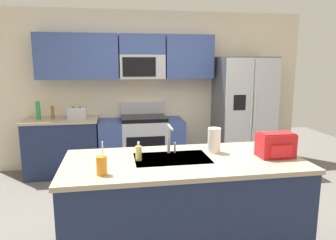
% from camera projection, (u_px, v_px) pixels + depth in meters
% --- Properties ---
extents(ground_plane, '(9.00, 9.00, 0.00)m').
position_uv_depth(ground_plane, '(179.00, 221.00, 3.54)').
color(ground_plane, '#66605B').
rests_on(ground_plane, ground).
extents(kitchen_wall_unit, '(5.20, 0.43, 2.60)m').
position_uv_depth(kitchen_wall_unit, '(146.00, 80.00, 5.26)').
color(kitchen_wall_unit, beige).
rests_on(kitchen_wall_unit, ground).
extents(back_counter, '(1.12, 0.63, 0.90)m').
position_uv_depth(back_counter, '(63.00, 147.00, 4.94)').
color(back_counter, '#1E2A4D').
rests_on(back_counter, ground).
extents(range_oven, '(1.36, 0.61, 1.10)m').
position_uv_depth(range_oven, '(142.00, 144.00, 5.16)').
color(range_oven, '#B7BABF').
rests_on(range_oven, ground).
extents(refrigerator, '(0.90, 0.76, 1.85)m').
position_uv_depth(refrigerator, '(243.00, 113.00, 5.29)').
color(refrigerator, '#4C4F54').
rests_on(refrigerator, ground).
extents(island_counter, '(2.15, 0.98, 0.90)m').
position_uv_depth(island_counter, '(183.00, 205.00, 2.91)').
color(island_counter, '#1E2A4D').
rests_on(island_counter, ground).
extents(toaster, '(0.28, 0.16, 0.18)m').
position_uv_depth(toaster, '(77.00, 113.00, 4.84)').
color(toaster, '#B7BABF').
rests_on(toaster, back_counter).
extents(pepper_mill, '(0.05, 0.05, 0.20)m').
position_uv_depth(pepper_mill, '(53.00, 112.00, 4.83)').
color(pepper_mill, brown).
rests_on(pepper_mill, back_counter).
extents(bottle_green, '(0.07, 0.07, 0.28)m').
position_uv_depth(bottle_green, '(38.00, 110.00, 4.79)').
color(bottle_green, green).
rests_on(bottle_green, back_counter).
extents(sink_faucet, '(0.09, 0.21, 0.28)m').
position_uv_depth(sink_faucet, '(170.00, 137.00, 2.97)').
color(sink_faucet, '#B7BABF').
rests_on(sink_faucet, island_counter).
extents(drink_cup_orange, '(0.08, 0.08, 0.27)m').
position_uv_depth(drink_cup_orange, '(102.00, 165.00, 2.43)').
color(drink_cup_orange, orange).
rests_on(drink_cup_orange, island_counter).
extents(soap_dispenser, '(0.06, 0.06, 0.17)m').
position_uv_depth(soap_dispenser, '(139.00, 153.00, 2.78)').
color(soap_dispenser, '#D8CC66').
rests_on(soap_dispenser, island_counter).
extents(paper_towel_roll, '(0.12, 0.12, 0.24)m').
position_uv_depth(paper_towel_roll, '(214.00, 140.00, 3.03)').
color(paper_towel_roll, white).
rests_on(paper_towel_roll, island_counter).
extents(backpack, '(0.32, 0.22, 0.23)m').
position_uv_depth(backpack, '(276.00, 144.00, 2.88)').
color(backpack, red).
rests_on(backpack, island_counter).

